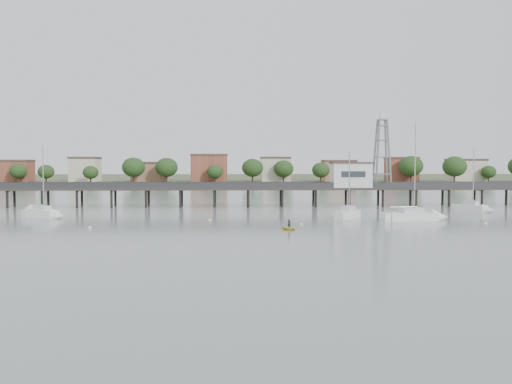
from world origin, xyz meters
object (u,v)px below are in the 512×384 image
sailboat_c (351,214)px  yellow_dinghy (289,230)px  sailboat_b (47,214)px  sailboat_d (422,216)px  white_tender (37,210)px  sailboat_e (477,209)px  lattice_tower (382,153)px  pier (231,189)px

sailboat_c → yellow_dinghy: 20.20m
sailboat_b → yellow_dinghy: 42.33m
sailboat_d → yellow_dinghy: sailboat_d is taller
sailboat_b → white_tender: (-5.60, 11.30, -0.16)m
sailboat_c → white_tender: size_ratio=2.74×
sailboat_c → sailboat_e: size_ratio=0.95×
white_tender → yellow_dinghy: (44.02, -29.05, -0.48)m
sailboat_b → white_tender: size_ratio=2.98×
lattice_tower → sailboat_d: lattice_tower is taller
white_tender → yellow_dinghy: size_ratio=1.67×
lattice_tower → sailboat_e: size_ratio=1.27×
pier → sailboat_c: bearing=-51.0°
lattice_tower → sailboat_c: 29.12m
pier → sailboat_b: size_ratio=11.89×
lattice_tower → sailboat_e: (14.12, -14.37, -10.45)m
sailboat_c → white_tender: (-55.87, 12.71, -0.17)m
lattice_tower → sailboat_d: (-0.98, -28.99, -10.47)m
sailboat_b → yellow_dinghy: bearing=2.9°
lattice_tower → sailboat_e: lattice_tower is taller
sailboat_c → white_tender: sailboat_c is taller
lattice_tower → yellow_dinghy: size_ratio=6.11×
sailboat_d → sailboat_b: bearing=167.0°
pier → sailboat_c: sailboat_c is taller
sailboat_d → sailboat_e: bearing=36.5°
pier → lattice_tower: (31.50, 0.00, 7.31)m
pier → lattice_tower: lattice_tower is taller
lattice_tower → white_tender: bearing=-170.0°
sailboat_e → white_tender: (-81.53, 2.46, -0.17)m
sailboat_c → sailboat_e: bearing=-30.1°
pier → sailboat_e: sailboat_e is taller
pier → sailboat_d: (30.52, -28.99, -3.17)m
lattice_tower → white_tender: lattice_tower is taller
sailboat_e → sailboat_b: 76.45m
sailboat_c → sailboat_b: (-50.27, 1.40, -0.01)m
pier → sailboat_d: bearing=-43.5°
pier → lattice_tower: size_ratio=9.68×
lattice_tower → sailboat_c: bearing=-115.1°
lattice_tower → yellow_dinghy: lattice_tower is taller
sailboat_c → white_tender: 57.30m
yellow_dinghy → pier: bearing=69.0°
white_tender → yellow_dinghy: white_tender is taller
pier → sailboat_e: bearing=-17.5°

